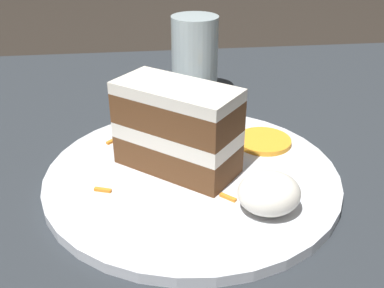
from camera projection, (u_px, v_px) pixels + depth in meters
ground_plane at (200, 180)px, 0.53m from camera, size 6.00×6.00×0.00m
dining_table at (200, 169)px, 0.52m from camera, size 1.39×0.84×0.03m
plate at (192, 175)px, 0.47m from camera, size 0.30×0.30×0.01m
cake_slice at (177, 128)px, 0.45m from camera, size 0.13×0.12×0.09m
cream_dollop at (269, 193)px, 0.40m from camera, size 0.06×0.05×0.04m
orange_garnish at (264, 141)px, 0.52m from camera, size 0.06×0.06×0.01m
carrot_shreds_scatter at (150, 153)px, 0.50m from camera, size 0.13×0.16×0.00m
drinking_glass at (195, 62)px, 0.66m from camera, size 0.07×0.07×0.12m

